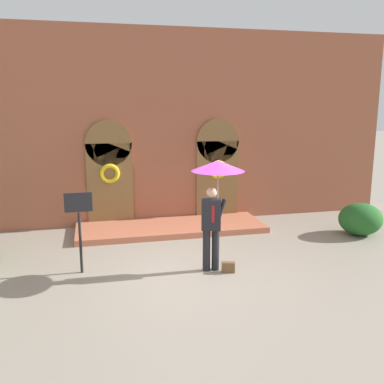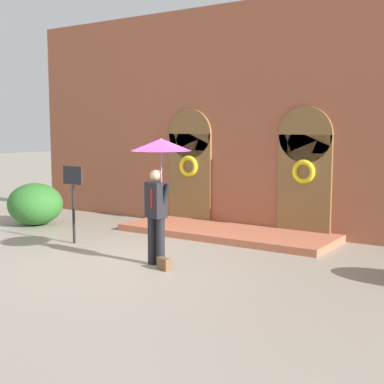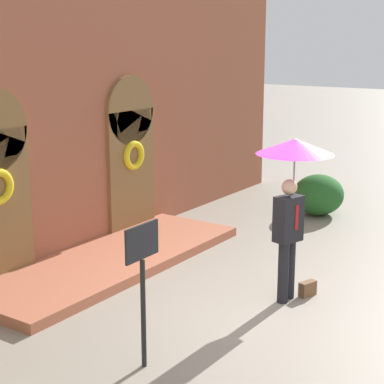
{
  "view_description": "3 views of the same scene",
  "coord_description": "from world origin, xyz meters",
  "views": [
    {
      "loc": [
        -2.08,
        -8.33,
        3.5
      ],
      "look_at": [
        0.24,
        1.48,
        1.4
      ],
      "focal_mm": 40.0,
      "sensor_mm": 36.0,
      "label": 1
    },
    {
      "loc": [
        6.27,
        -7.78,
        2.55
      ],
      "look_at": [
        0.18,
        1.34,
        1.23
      ],
      "focal_mm": 50.0,
      "sensor_mm": 36.0,
      "label": 2
    },
    {
      "loc": [
        -7.69,
        -3.8,
        3.72
      ],
      "look_at": [
        0.03,
        1.44,
        1.47
      ],
      "focal_mm": 60.0,
      "sensor_mm": 36.0,
      "label": 3
    }
  ],
  "objects": [
    {
      "name": "handbag",
      "position": [
        0.62,
        -0.23,
        0.11
      ],
      "size": [
        0.3,
        0.2,
        0.22
      ],
      "primitive_type": "cube",
      "rotation": [
        0.0,
        0.0,
        -0.3
      ],
      "color": "brown",
      "rests_on": "ground"
    },
    {
      "name": "person_with_umbrella",
      "position": [
        0.39,
        -0.03,
        1.91
      ],
      "size": [
        1.1,
        1.1,
        2.36
      ],
      "color": "black",
      "rests_on": "ground"
    },
    {
      "name": "shrub_left",
      "position": [
        -4.92,
        1.52,
        0.55
      ],
      "size": [
        1.45,
        1.41,
        1.11
      ],
      "primitive_type": "ellipsoid",
      "color": "#2D6B28",
      "rests_on": "ground"
    },
    {
      "name": "sign_post",
      "position": [
        -2.39,
        0.47,
        1.16
      ],
      "size": [
        0.56,
        0.06,
        1.72
      ],
      "color": "black",
      "rests_on": "ground"
    },
    {
      "name": "ground_plane",
      "position": [
        0.0,
        0.0,
        0.0
      ],
      "size": [
        80.0,
        80.0,
        0.0
      ],
      "primitive_type": "plane",
      "color": "gray"
    },
    {
      "name": "building_facade",
      "position": [
        -0.0,
        4.15,
        2.68
      ],
      "size": [
        14.0,
        2.3,
        5.6
      ],
      "color": "#9E563D",
      "rests_on": "ground"
    }
  ]
}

